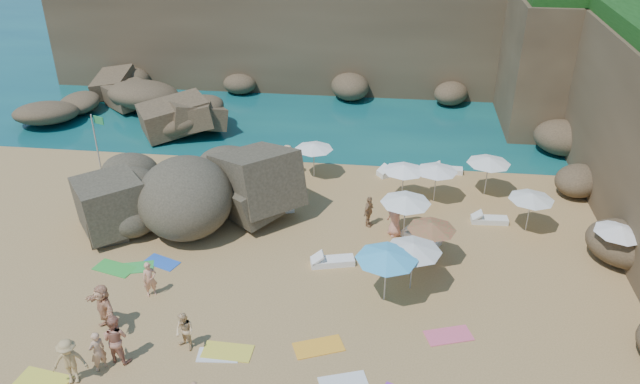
# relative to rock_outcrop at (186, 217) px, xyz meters

# --- Properties ---
(ground) EXTENTS (120.00, 120.00, 0.00)m
(ground) POSITION_rel_rock_outcrop_xyz_m (4.52, -3.38, 0.00)
(ground) COLOR tan
(ground) RESTS_ON ground
(seawater) EXTENTS (120.00, 120.00, 0.00)m
(seawater) POSITION_rel_rock_outcrop_xyz_m (4.52, 26.62, 0.00)
(seawater) COLOR #0C4751
(seawater) RESTS_ON ground
(cliff_back) EXTENTS (44.00, 8.00, 8.00)m
(cliff_back) POSITION_rel_rock_outcrop_xyz_m (6.52, 21.62, 4.00)
(cliff_back) COLOR brown
(cliff_back) RESTS_ON ground
(cliff_corner) EXTENTS (10.00, 12.00, 8.00)m
(cliff_corner) POSITION_rel_rock_outcrop_xyz_m (21.52, 16.62, 4.00)
(cliff_corner) COLOR brown
(cliff_corner) RESTS_ON ground
(rock_promontory) EXTENTS (12.00, 7.00, 2.00)m
(rock_promontory) POSITION_rel_rock_outcrop_xyz_m (-6.48, 12.62, 0.00)
(rock_promontory) COLOR brown
(rock_promontory) RESTS_ON ground
(marina_masts) EXTENTS (3.10, 0.10, 6.00)m
(marina_masts) POSITION_rel_rock_outcrop_xyz_m (-11.98, 26.62, 3.00)
(marina_masts) COLOR white
(marina_masts) RESTS_ON ground
(rock_outcrop) EXTENTS (9.42, 7.95, 3.26)m
(rock_outcrop) POSITION_rel_rock_outcrop_xyz_m (0.00, 0.00, 0.00)
(rock_outcrop) COLOR brown
(rock_outcrop) RESTS_ON ground
(flag_pole) EXTENTS (0.71, 0.27, 3.71)m
(flag_pole) POSITION_rel_rock_outcrop_xyz_m (-5.52, 3.26, 2.37)
(flag_pole) COLOR silver
(flag_pole) RESTS_ON ground
(parasol_0) EXTENTS (2.08, 2.08, 1.96)m
(parasol_0) POSITION_rel_rock_outcrop_xyz_m (11.86, 3.06, 1.80)
(parasol_0) COLOR silver
(parasol_0) RESTS_ON ground
(parasol_1) EXTENTS (2.06, 2.06, 1.94)m
(parasol_1) POSITION_rel_rock_outcrop_xyz_m (5.54, 4.97, 1.78)
(parasol_1) COLOR silver
(parasol_1) RESTS_ON ground
(parasol_2) EXTENTS (2.06, 2.06, 1.94)m
(parasol_2) POSITION_rel_rock_outcrop_xyz_m (15.99, 0.75, 1.78)
(parasol_2) COLOR silver
(parasol_2) RESTS_ON ground
(parasol_3) EXTENTS (2.19, 2.19, 2.07)m
(parasol_3) POSITION_rel_rock_outcrop_xyz_m (14.47, 4.08, 1.90)
(parasol_3) COLOR silver
(parasol_3) RESTS_ON ground
(parasol_5) EXTENTS (2.06, 2.06, 1.95)m
(parasol_5) POSITION_rel_rock_outcrop_xyz_m (10.26, 2.93, 1.79)
(parasol_5) COLOR silver
(parasol_5) RESTS_ON ground
(parasol_6) EXTENTS (2.06, 2.06, 1.95)m
(parasol_6) POSITION_rel_rock_outcrop_xyz_m (11.43, -2.37, 1.79)
(parasol_6) COLOR silver
(parasol_6) RESTS_ON ground
(parasol_8) EXTENTS (2.10, 2.10, 1.98)m
(parasol_8) POSITION_rel_rock_outcrop_xyz_m (19.10, -1.75, 1.82)
(parasol_8) COLOR silver
(parasol_8) RESTS_ON ground
(parasol_9) EXTENTS (2.26, 2.26, 2.14)m
(parasol_9) POSITION_rel_rock_outcrop_xyz_m (10.35, -0.53, 1.96)
(parasol_9) COLOR silver
(parasol_9) RESTS_ON ground
(parasol_10) EXTENTS (2.41, 2.41, 2.28)m
(parasol_10) POSITION_rel_rock_outcrop_xyz_m (9.62, -5.14, 2.09)
(parasol_10) COLOR silver
(parasol_10) RESTS_ON ground
(parasol_11) EXTENTS (2.26, 2.26, 2.14)m
(parasol_11) POSITION_rel_rock_outcrop_xyz_m (10.64, -4.31, 1.96)
(parasol_11) COLOR silver
(parasol_11) RESTS_ON ground
(lounger_0) EXTENTS (1.85, 1.16, 0.27)m
(lounger_0) POSITION_rel_rock_outcrop_xyz_m (4.18, 0.99, 0.14)
(lounger_0) COLOR white
(lounger_0) RESTS_ON ground
(lounger_1) EXTENTS (1.75, 0.65, 0.27)m
(lounger_1) POSITION_rel_rock_outcrop_xyz_m (12.68, 6.33, 0.13)
(lounger_1) COLOR white
(lounger_1) RESTS_ON ground
(lounger_2) EXTENTS (1.89, 1.63, 0.29)m
(lounger_2) POSITION_rel_rock_outcrop_xyz_m (9.81, 5.84, 0.15)
(lounger_2) COLOR white
(lounger_2) RESTS_ON ground
(lounger_3) EXTENTS (1.73, 0.65, 0.26)m
(lounger_3) POSITION_rel_rock_outcrop_xyz_m (14.39, 1.23, 0.13)
(lounger_3) COLOR white
(lounger_3) RESTS_ON ground
(lounger_4) EXTENTS (1.85, 1.52, 0.28)m
(lounger_4) POSITION_rel_rock_outcrop_xyz_m (11.15, -0.70, 0.14)
(lounger_4) COLOR silver
(lounger_4) RESTS_ON ground
(lounger_5) EXTENTS (1.94, 1.06, 0.29)m
(lounger_5) POSITION_rel_rock_outcrop_xyz_m (7.37, -3.06, 0.14)
(lounger_5) COLOR white
(lounger_5) RESTS_ON ground
(towel_3) EXTENTS (1.80, 1.26, 0.03)m
(towel_3) POSITION_rel_rock_outcrop_xyz_m (-0.92, -4.33, 0.01)
(towel_3) COLOR green
(towel_3) RESTS_ON ground
(towel_4) EXTENTS (1.87, 1.13, 0.03)m
(towel_4) POSITION_rel_rock_outcrop_xyz_m (-1.48, -10.82, 0.02)
(towel_4) COLOR yellow
(towel_4) RESTS_ON ground
(towel_5) EXTENTS (1.51, 0.85, 0.03)m
(towel_5) POSITION_rel_rock_outcrop_xyz_m (3.98, -8.97, 0.01)
(towel_5) COLOR silver
(towel_5) RESTS_ON ground
(towel_8) EXTENTS (1.67, 1.24, 0.03)m
(towel_8) POSITION_rel_rock_outcrop_xyz_m (0.11, -3.80, 0.01)
(towel_8) COLOR blue
(towel_8) RESTS_ON ground
(towel_9) EXTENTS (1.86, 1.33, 0.03)m
(towel_9) POSITION_rel_rock_outcrop_xyz_m (12.01, -6.99, 0.01)
(towel_9) COLOR #E95A7A
(towel_9) RESTS_ON ground
(towel_10) EXTENTS (1.94, 1.47, 0.03)m
(towel_10) POSITION_rel_rock_outcrop_xyz_m (7.40, -8.14, 0.02)
(towel_10) COLOR #FDA528
(towel_10) RESTS_ON ground
(towel_11) EXTENTS (1.88, 1.28, 0.03)m
(towel_11) POSITION_rel_rock_outcrop_xyz_m (-1.71, -4.46, 0.02)
(towel_11) COLOR green
(towel_11) RESTS_ON ground
(towel_12) EXTENTS (1.77, 0.92, 0.03)m
(towel_12) POSITION_rel_rock_outcrop_xyz_m (4.26, -8.76, 0.02)
(towel_12) COLOR yellow
(towel_12) RESTS_ON ground
(towel_13) EXTENTS (1.77, 1.27, 0.03)m
(towel_13) POSITION_rel_rock_outcrop_xyz_m (8.42, -9.72, 0.01)
(towel_13) COLOR white
(towel_13) RESTS_ON ground
(person_stand_0) EXTENTS (0.65, 0.60, 1.50)m
(person_stand_0) POSITION_rel_rock_outcrop_xyz_m (0.49, -5.96, 0.75)
(person_stand_0) COLOR tan
(person_stand_0) RESTS_ON ground
(person_stand_1) EXTENTS (1.02, 0.86, 1.88)m
(person_stand_1) POSITION_rel_rock_outcrop_xyz_m (0.65, -9.56, 0.94)
(person_stand_1) COLOR tan
(person_stand_1) RESTS_ON ground
(person_stand_2) EXTENTS (1.21, 0.73, 1.74)m
(person_stand_2) POSITION_rel_rock_outcrop_xyz_m (4.12, 4.98, 0.87)
(person_stand_2) COLOR tan
(person_stand_2) RESTS_ON ground
(person_stand_3) EXTENTS (0.68, 0.97, 1.52)m
(person_stand_3) POSITION_rel_rock_outcrop_xyz_m (8.71, 0.27, 0.76)
(person_stand_3) COLOR #A77C53
(person_stand_3) RESTS_ON ground
(person_stand_4) EXTENTS (0.86, 1.01, 1.82)m
(person_stand_4) POSITION_rel_rock_outcrop_xyz_m (9.92, -0.36, 0.91)
(person_stand_4) COLOR tan
(person_stand_4) RESTS_ON ground
(person_stand_5) EXTENTS (1.70, 0.97, 1.76)m
(person_stand_5) POSITION_rel_rock_outcrop_xyz_m (1.26, 2.62, 0.88)
(person_stand_5) COLOR tan
(person_stand_5) RESTS_ON ground
(person_stand_6) EXTENTS (0.63, 0.68, 1.56)m
(person_stand_6) POSITION_rel_rock_outcrop_xyz_m (0.20, -10.05, 0.78)
(person_stand_6) COLOR tan
(person_stand_6) RESTS_ON ground
(person_lie_0) EXTENTS (1.54, 1.96, 0.46)m
(person_lie_0) POSITION_rel_rock_outcrop_xyz_m (-0.42, -10.75, 0.23)
(person_lie_0) COLOR tan
(person_lie_0) RESTS_ON ground
(person_lie_3) EXTENTS (2.51, 2.54, 0.50)m
(person_lie_3) POSITION_rel_rock_outcrop_xyz_m (-0.44, -8.06, 0.25)
(person_lie_3) COLOR tan
(person_lie_3) RESTS_ON ground
(person_lie_5) EXTENTS (1.36, 1.66, 0.57)m
(person_lie_5) POSITION_rel_rock_outcrop_xyz_m (2.79, -8.77, 0.28)
(person_lie_5) COLOR #D8B07A
(person_lie_5) RESTS_ON ground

